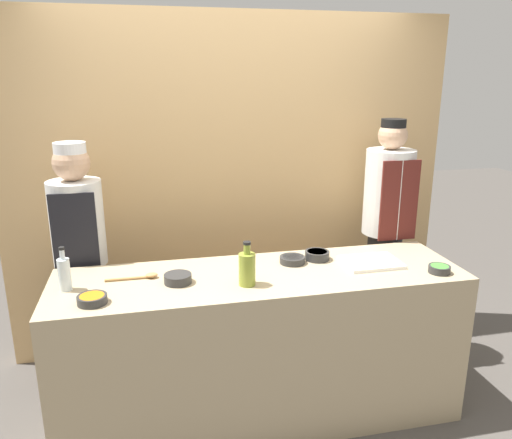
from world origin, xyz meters
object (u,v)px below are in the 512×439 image
object	(u,v)px
sauce_bowl_orange	(92,299)
cutting_board	(371,262)
bottle_clear	(64,273)
chef_left	(81,259)
sauce_bowl_white	(292,259)
sauce_bowl_yellow	(317,255)
bottle_oil	(247,268)
sauce_bowl_brown	(178,278)
wooden_spoon	(140,277)
chef_right	(386,231)
sauce_bowl_green	(439,269)

from	to	relation	value
sauce_bowl_orange	cutting_board	size ratio (longest dim) A/B	0.44
bottle_clear	chef_left	bearing A→B (deg)	88.24
sauce_bowl_white	sauce_bowl_orange	world-z (taller)	sauce_bowl_orange
sauce_bowl_yellow	bottle_oil	distance (m)	0.57
sauce_bowl_brown	wooden_spoon	bearing A→B (deg)	153.39
sauce_bowl_white	chef_right	size ratio (longest dim) A/B	0.09
bottle_oil	wooden_spoon	distance (m)	0.59
sauce_bowl_green	chef_left	world-z (taller)	chef_left
sauce_bowl_green	wooden_spoon	world-z (taller)	sauce_bowl_green
sauce_bowl_yellow	sauce_bowl_brown	bearing A→B (deg)	-168.35
sauce_bowl_orange	wooden_spoon	bearing A→B (deg)	48.64
wooden_spoon	sauce_bowl_yellow	bearing A→B (deg)	4.16
sauce_bowl_yellow	bottle_clear	size ratio (longest dim) A/B	0.62
sauce_bowl_yellow	wooden_spoon	world-z (taller)	sauce_bowl_yellow
chef_left	wooden_spoon	bearing A→B (deg)	-51.60
sauce_bowl_white	sauce_bowl_green	xyz separation A→B (m)	(0.76, -0.33, 0.00)
cutting_board	chef_left	distance (m)	1.77
sauce_bowl_orange	sauce_bowl_yellow	size ratio (longest dim) A/B	0.99
sauce_bowl_yellow	chef_left	distance (m)	1.45
sauce_bowl_orange	bottle_clear	bearing A→B (deg)	127.24
sauce_bowl_green	cutting_board	bearing A→B (deg)	146.24
sauce_bowl_white	sauce_bowl_green	distance (m)	0.83
sauce_bowl_brown	bottle_oil	distance (m)	0.38
bottle_oil	wooden_spoon	xyz separation A→B (m)	(-0.55, 0.20, -0.08)
sauce_bowl_white	sauce_bowl_yellow	xyz separation A→B (m)	(0.16, 0.02, 0.01)
sauce_bowl_yellow	cutting_board	world-z (taller)	sauce_bowl_yellow
sauce_bowl_orange	bottle_clear	world-z (taller)	bottle_clear
wooden_spoon	sauce_bowl_brown	bearing A→B (deg)	-26.61
sauce_bowl_green	sauce_bowl_brown	bearing A→B (deg)	173.08
cutting_board	bottle_clear	world-z (taller)	bottle_clear
sauce_bowl_green	wooden_spoon	xyz separation A→B (m)	(-1.64, 0.27, -0.01)
sauce_bowl_orange	cutting_board	world-z (taller)	sauce_bowl_orange
sauce_bowl_green	sauce_bowl_orange	bearing A→B (deg)	179.56
sauce_bowl_white	sauce_bowl_yellow	bearing A→B (deg)	8.54
cutting_board	sauce_bowl_white	bearing A→B (deg)	165.67
sauce_bowl_orange	chef_right	world-z (taller)	chef_right
sauce_bowl_brown	chef_right	distance (m)	1.58
chef_right	sauce_bowl_white	bearing A→B (deg)	-153.29
bottle_clear	chef_left	distance (m)	0.53
sauce_bowl_white	sauce_bowl_green	bearing A→B (deg)	-23.05
bottle_clear	chef_right	size ratio (longest dim) A/B	0.14
sauce_bowl_yellow	chef_left	xyz separation A→B (m)	(-1.40, 0.38, -0.05)
sauce_bowl_brown	cutting_board	xyz separation A→B (m)	(1.13, 0.03, -0.02)
bottle_clear	bottle_oil	xyz separation A→B (m)	(0.93, -0.14, 0.00)
sauce_bowl_white	cutting_board	size ratio (longest dim) A/B	0.46
bottle_clear	chef_left	world-z (taller)	chef_left
sauce_bowl_green	wooden_spoon	size ratio (longest dim) A/B	0.43
wooden_spoon	chef_left	distance (m)	0.58
chef_left	sauce_bowl_white	bearing A→B (deg)	-18.05
sauce_bowl_brown	bottle_oil	size ratio (longest dim) A/B	0.61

